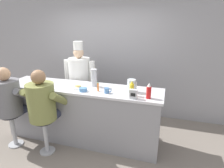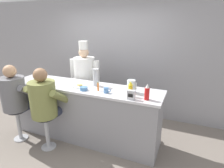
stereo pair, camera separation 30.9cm
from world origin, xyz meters
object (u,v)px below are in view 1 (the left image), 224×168
at_px(ketchup_bottle_red, 149,91).
at_px(napkin_dispenser_chrome, 133,94).
at_px(hot_sauce_bottle_orange, 98,87).
at_px(diner_seated_grey, 10,99).
at_px(water_pitcher_clear, 131,86).
at_px(cook_in_whites_near, 80,80).
at_px(diner_seated_olive, 43,103).
at_px(cereal_bowl, 83,90).
at_px(cup_stack_steel, 94,78).
at_px(coffee_mug_blue, 107,90).
at_px(breakfast_plate, 78,87).
at_px(mustard_bottle_yellow, 132,89).

height_order(ketchup_bottle_red, napkin_dispenser_chrome, ketchup_bottle_red).
bearing_deg(hot_sauce_bottle_orange, diner_seated_grey, -164.62).
xyz_separation_m(hot_sauce_bottle_orange, water_pitcher_clear, (0.53, 0.13, 0.03)).
bearing_deg(napkin_dispenser_chrome, ketchup_bottle_red, 20.19).
xyz_separation_m(hot_sauce_bottle_orange, cook_in_whites_near, (-0.70, 0.73, -0.14)).
bearing_deg(diner_seated_olive, water_pitcher_clear, 22.04).
xyz_separation_m(cereal_bowl, cup_stack_steel, (0.08, 0.29, 0.13)).
height_order(cereal_bowl, diner_seated_olive, diner_seated_olive).
distance_m(water_pitcher_clear, cook_in_whites_near, 1.38).
bearing_deg(cup_stack_steel, coffee_mug_blue, -38.54).
distance_m(ketchup_bottle_red, hot_sauce_bottle_orange, 0.84).
bearing_deg(diner_seated_olive, napkin_dispenser_chrome, 10.29).
relative_size(coffee_mug_blue, diner_seated_olive, 0.08).
height_order(water_pitcher_clear, cup_stack_steel, cup_stack_steel).
height_order(cereal_bowl, cup_stack_steel, cup_stack_steel).
distance_m(cereal_bowl, cook_in_whites_near, 0.93).
height_order(hot_sauce_bottle_orange, water_pitcher_clear, water_pitcher_clear).
xyz_separation_m(cup_stack_steel, diner_seated_grey, (-1.31, -0.63, -0.31)).
height_order(hot_sauce_bottle_orange, diner_seated_grey, diner_seated_grey).
relative_size(diner_seated_grey, diner_seated_olive, 1.00).
distance_m(coffee_mug_blue, napkin_dispenser_chrome, 0.47).
distance_m(cereal_bowl, coffee_mug_blue, 0.41).
height_order(hot_sauce_bottle_orange, coffee_mug_blue, hot_sauce_bottle_orange).
distance_m(diner_seated_grey, cook_in_whites_near, 1.38).
bearing_deg(hot_sauce_bottle_orange, breakfast_plate, 170.30).
bearing_deg(diner_seated_olive, coffee_mug_blue, 20.72).
distance_m(mustard_bottle_yellow, hot_sauce_bottle_orange, 0.58).
height_order(hot_sauce_bottle_orange, cereal_bowl, hot_sauce_bottle_orange).
height_order(mustard_bottle_yellow, breakfast_plate, mustard_bottle_yellow).
relative_size(water_pitcher_clear, napkin_dispenser_chrome, 1.47).
bearing_deg(diner_seated_olive, cereal_bowl, 30.69).
bearing_deg(coffee_mug_blue, diner_seated_grey, -167.42).
distance_m(water_pitcher_clear, coffee_mug_blue, 0.41).
height_order(hot_sauce_bottle_orange, cook_in_whites_near, cook_in_whites_near).
xyz_separation_m(breakfast_plate, diner_seated_olive, (-0.39, -0.47, -0.17)).
xyz_separation_m(cup_stack_steel, cook_in_whites_near, (-0.54, 0.51, -0.23)).
bearing_deg(diner_seated_olive, breakfast_plate, 50.31).
bearing_deg(cereal_bowl, diner_seated_grey, -164.90).
bearing_deg(breakfast_plate, ketchup_bottle_red, -6.26).
distance_m(cereal_bowl, napkin_dispenser_chrome, 0.86).
xyz_separation_m(coffee_mug_blue, cook_in_whites_near, (-0.86, 0.77, -0.11)).
xyz_separation_m(cereal_bowl, diner_seated_olive, (-0.56, -0.33, -0.18)).
bearing_deg(diner_seated_grey, napkin_dispenser_chrome, 7.02).
bearing_deg(hot_sauce_bottle_orange, diner_seated_olive, -153.10).
xyz_separation_m(mustard_bottle_yellow, breakfast_plate, (-0.98, 0.10, -0.10)).
relative_size(coffee_mug_blue, diner_seated_grey, 0.09).
bearing_deg(cup_stack_steel, water_pitcher_clear, -7.13).
distance_m(mustard_bottle_yellow, cook_in_whites_near, 1.49).
relative_size(hot_sauce_bottle_orange, napkin_dispenser_chrome, 1.05).
bearing_deg(diner_seated_grey, mustard_bottle_yellow, 10.30).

